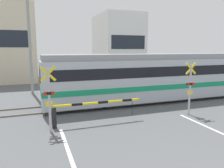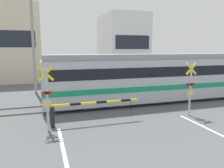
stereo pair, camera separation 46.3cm
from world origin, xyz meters
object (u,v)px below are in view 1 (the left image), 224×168
crossing_signal_left (49,96)px  pedestrian (81,78)px  commuter_train (179,75)px  crossing_barrier_far (120,84)px  crossing_signal_right (190,86)px  crossing_barrier_near (81,109)px

crossing_signal_left → pedestrian: crossing_signal_left is taller
commuter_train → crossing_barrier_far: size_ratio=4.42×
crossing_barrier_far → crossing_signal_right: crossing_signal_right is taller
commuter_train → crossing_barrier_near: (-8.01, -3.29, -0.97)m
crossing_signal_right → crossing_barrier_near: bearing=176.2°
commuter_train → pedestrian: (-5.93, 6.91, -0.82)m
crossing_signal_left → commuter_train: bearing=21.2°
crossing_barrier_near → crossing_signal_right: 6.06m
crossing_barrier_near → crossing_signal_right: size_ratio=1.50×
pedestrian → crossing_signal_right: bearing=-69.8°
commuter_train → crossing_signal_left: size_ratio=6.65×
crossing_barrier_far → crossing_signal_left: 8.98m
commuter_train → crossing_signal_left: commuter_train is taller
commuter_train → crossing_barrier_far: commuter_train is taller
crossing_barrier_far → pedestrian: (-2.42, 3.96, 0.15)m
crossing_signal_left → crossing_signal_right: same height
commuter_train → pedestrian: size_ratio=11.78×
crossing_signal_right → pedestrian: size_ratio=1.77×
commuter_train → crossing_signal_left: (-9.49, -3.69, -0.15)m
commuter_train → pedestrian: bearing=130.6°
crossing_barrier_far → pedestrian: 4.65m
crossing_barrier_near → crossing_signal_left: crossing_signal_left is taller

